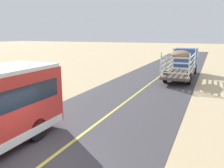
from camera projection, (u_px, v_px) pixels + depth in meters
The scene contains 4 objects.
ground_plane at pixel (45, 163), 8.33m from camera, with size 240.00×240.00×0.00m, color #CCB284.
road_surface at pixel (45, 163), 8.33m from camera, with size 8.00×120.00×0.02m, color #423F44.
road_centre_line at pixel (45, 162), 8.32m from camera, with size 0.16×117.60×0.00m, color #D8CC4C.
livestock_truck at pixel (184, 60), 25.46m from camera, with size 2.53×9.70×3.02m.
Camera 1 is at (5.25, -5.93, 4.55)m, focal length 36.90 mm.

